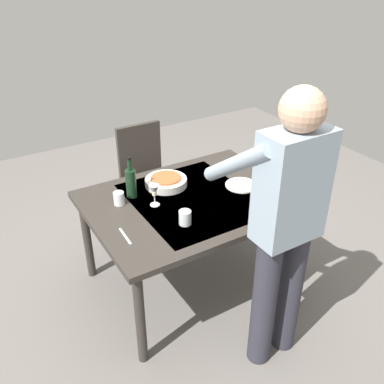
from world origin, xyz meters
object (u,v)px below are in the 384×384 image
object	(u,v)px
wine_glass_left	(154,191)
wine_glass_right	(276,195)
dining_table	(192,207)
water_cup_near_left	(185,218)
dinner_plate_near	(241,185)
chair_near	(145,170)
person_server	(285,221)
serving_bowl_pasta	(166,181)
wine_bottle	(131,182)
water_cup_near_right	(119,198)

from	to	relation	value
wine_glass_left	wine_glass_right	bearing A→B (deg)	145.62
dining_table	water_cup_near_left	world-z (taller)	water_cup_near_left
wine_glass_left	water_cup_near_left	size ratio (longest dim) A/B	1.65
dinner_plate_near	wine_glass_left	bearing A→B (deg)	-7.62
chair_near	person_server	world-z (taller)	person_server
water_cup_near_left	serving_bowl_pasta	distance (m)	0.51
wine_glass_left	water_cup_near_left	distance (m)	0.31
person_server	wine_bottle	size ratio (longest dim) A/B	5.71
dining_table	serving_bowl_pasta	bearing A→B (deg)	-75.57
dining_table	wine_glass_left	bearing A→B (deg)	-11.71
wine_bottle	serving_bowl_pasta	world-z (taller)	wine_bottle
person_server	water_cup_near_right	size ratio (longest dim) A/B	19.01
dining_table	chair_near	xyz separation A→B (m)	(-0.07, -0.91, -0.13)
water_cup_near_right	serving_bowl_pasta	size ratio (longest dim) A/B	0.30
wine_bottle	wine_glass_right	world-z (taller)	wine_bottle
serving_bowl_pasta	dinner_plate_near	distance (m)	0.54
wine_bottle	water_cup_near_left	distance (m)	0.51
person_server	wine_glass_left	xyz separation A→B (m)	(0.35, -0.85, -0.13)
chair_near	wine_glass_left	xyz separation A→B (m)	(0.33, 0.86, 0.30)
water_cup_near_right	wine_bottle	bearing A→B (deg)	-156.03
dining_table	wine_glass_right	world-z (taller)	wine_glass_right
wine_glass_left	water_cup_near_right	world-z (taller)	wine_glass_left
wine_bottle	serving_bowl_pasta	xyz separation A→B (m)	(-0.27, -0.01, -0.08)
dining_table	water_cup_near_right	size ratio (longest dim) A/B	15.80
dining_table	wine_bottle	world-z (taller)	wine_bottle
dining_table	wine_glass_right	distance (m)	0.58
wine_glass_left	person_server	bearing A→B (deg)	112.28
person_server	wine_glass_left	distance (m)	0.92
wine_bottle	water_cup_near_right	distance (m)	0.14
chair_near	person_server	distance (m)	1.76
serving_bowl_pasta	dinner_plate_near	world-z (taller)	serving_bowl_pasta
chair_near	wine_bottle	distance (m)	0.85
dining_table	wine_glass_left	world-z (taller)	wine_glass_left
chair_near	wine_glass_right	xyz separation A→B (m)	(-0.32, 1.31, 0.30)
wine_glass_right	wine_glass_left	bearing A→B (deg)	-34.38
chair_near	dinner_plate_near	size ratio (longest dim) A/B	3.96
wine_bottle	wine_glass_right	bearing A→B (deg)	139.26
wine_glass_right	water_cup_near_right	size ratio (longest dim) A/B	1.70
dining_table	water_cup_near_left	distance (m)	0.33
dining_table	water_cup_near_left	size ratio (longest dim) A/B	15.34
person_server	serving_bowl_pasta	world-z (taller)	person_server
chair_near	serving_bowl_pasta	xyz separation A→B (m)	(0.14, 0.66, 0.23)
wine_glass_right	serving_bowl_pasta	world-z (taller)	wine_glass_right
person_server	wine_bottle	distance (m)	1.12
chair_near	wine_glass_left	size ratio (longest dim) A/B	6.03
wine_glass_left	water_cup_near_left	bearing A→B (deg)	101.43
wine_glass_left	dinner_plate_near	bearing A→B (deg)	172.38
wine_glass_right	dinner_plate_near	world-z (taller)	wine_glass_right
chair_near	dining_table	bearing A→B (deg)	85.33
wine_bottle	water_cup_near_right	xyz separation A→B (m)	(0.12, 0.05, -0.07)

